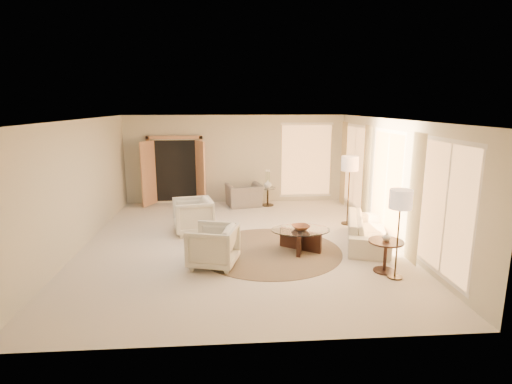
{
  "coord_description": "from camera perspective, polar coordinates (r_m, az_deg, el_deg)",
  "views": [
    {
      "loc": [
        -0.28,
        -8.76,
        3.11
      ],
      "look_at": [
        0.4,
        0.4,
        1.1
      ],
      "focal_mm": 28.0,
      "sensor_mm": 36.0,
      "label": 1
    }
  ],
  "objects": [
    {
      "name": "room",
      "position": [
        8.93,
        -2.37,
        1.28
      ],
      "size": [
        7.04,
        8.04,
        2.83
      ],
      "color": "beige",
      "rests_on": "ground"
    },
    {
      "name": "windows_right",
      "position": [
        9.77,
        18.28,
        1.34
      ],
      "size": [
        0.1,
        6.4,
        2.4
      ],
      "primitive_type": null,
      "color": "#EEA85F",
      "rests_on": "room"
    },
    {
      "name": "window_back_corner",
      "position": [
        13.09,
        7.19,
        4.52
      ],
      "size": [
        1.7,
        0.1,
        2.4
      ],
      "primitive_type": null,
      "color": "#EEA85F",
      "rests_on": "room"
    },
    {
      "name": "curtains_right",
      "position": [
        10.59,
        16.18,
        2.01
      ],
      "size": [
        0.06,
        5.2,
        2.6
      ],
      "primitive_type": null,
      "color": "tan",
      "rests_on": "room"
    },
    {
      "name": "french_doors",
      "position": [
        12.85,
        -11.44,
        2.95
      ],
      "size": [
        1.95,
        0.66,
        2.16
      ],
      "color": "tan",
      "rests_on": "room"
    },
    {
      "name": "area_rug",
      "position": [
        8.78,
        1.96,
        -8.38
      ],
      "size": [
        3.31,
        3.31,
        0.01
      ],
      "primitive_type": "cylinder",
      "rotation": [
        0.0,
        0.0,
        0.06
      ],
      "color": "#413325",
      "rests_on": "room"
    },
    {
      "name": "sofa",
      "position": [
        9.46,
        15.66,
        -5.27
      ],
      "size": [
        1.46,
        2.36,
        0.64
      ],
      "primitive_type": "imported",
      "rotation": [
        0.0,
        0.0,
        1.28
      ],
      "color": "beige",
      "rests_on": "room"
    },
    {
      "name": "armchair_left",
      "position": [
        9.98,
        -9.0,
        -3.14
      ],
      "size": [
        1.03,
        1.07,
        0.94
      ],
      "primitive_type": "imported",
      "rotation": [
        0.0,
        0.0,
        -1.36
      ],
      "color": "beige",
      "rests_on": "room"
    },
    {
      "name": "armchair_right",
      "position": [
        7.9,
        -6.17,
        -7.4
      ],
      "size": [
        1.02,
        1.06,
        0.9
      ],
      "primitive_type": "imported",
      "rotation": [
        0.0,
        0.0,
        -1.83
      ],
      "color": "beige",
      "rests_on": "room"
    },
    {
      "name": "accent_chair",
      "position": [
        12.46,
        -1.71,
        0.07
      ],
      "size": [
        1.18,
        0.89,
        0.93
      ],
      "primitive_type": "imported",
      "rotation": [
        0.0,
        0.0,
        3.35
      ],
      "color": "gray",
      "rests_on": "room"
    },
    {
      "name": "coffee_table",
      "position": [
        8.79,
        6.37,
        -6.41
      ],
      "size": [
        1.64,
        1.64,
        0.47
      ],
      "rotation": [
        0.0,
        0.0,
        0.35
      ],
      "color": "black",
      "rests_on": "room"
    },
    {
      "name": "end_table",
      "position": [
        7.99,
        18.02,
        -7.96
      ],
      "size": [
        0.65,
        0.65,
        0.62
      ],
      "rotation": [
        0.0,
        0.0,
        -0.19
      ],
      "color": "black",
      "rests_on": "room"
    },
    {
      "name": "side_table",
      "position": [
        12.53,
        1.68,
        -0.4
      ],
      "size": [
        0.49,
        0.49,
        0.57
      ],
      "rotation": [
        0.0,
        0.0,
        -0.05
      ],
      "color": "black",
      "rests_on": "room"
    },
    {
      "name": "floor_lamp_near",
      "position": [
        10.62,
        13.26,
        3.55
      ],
      "size": [
        0.44,
        0.44,
        1.82
      ],
      "rotation": [
        0.0,
        0.0,
        -0.39
      ],
      "color": "black",
      "rests_on": "room"
    },
    {
      "name": "floor_lamp_far",
      "position": [
        7.5,
        19.94,
        -1.54
      ],
      "size": [
        0.4,
        0.4,
        1.65
      ],
      "rotation": [
        0.0,
        0.0,
        0.17
      ],
      "color": "black",
      "rests_on": "room"
    },
    {
      "name": "bowl",
      "position": [
        8.72,
        6.4,
        -5.04
      ],
      "size": [
        0.44,
        0.44,
        0.09
      ],
      "primitive_type": "imported",
      "rotation": [
        0.0,
        0.0,
        0.18
      ],
      "color": "brown",
      "rests_on": "coffee_table"
    },
    {
      "name": "end_vase",
      "position": [
        7.9,
        18.15,
        -6.12
      ],
      "size": [
        0.17,
        0.17,
        0.16
      ],
      "primitive_type": "imported",
      "rotation": [
        0.0,
        0.0,
        -0.1
      ],
      "color": "white",
      "rests_on": "end_table"
    },
    {
      "name": "side_vase",
      "position": [
        12.46,
        1.69,
        1.17
      ],
      "size": [
        0.25,
        0.25,
        0.25
      ],
      "primitive_type": "imported",
      "rotation": [
        0.0,
        0.0,
        0.05
      ],
      "color": "white",
      "rests_on": "side_table"
    }
  ]
}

